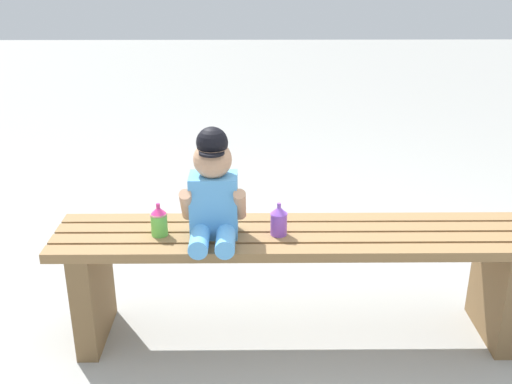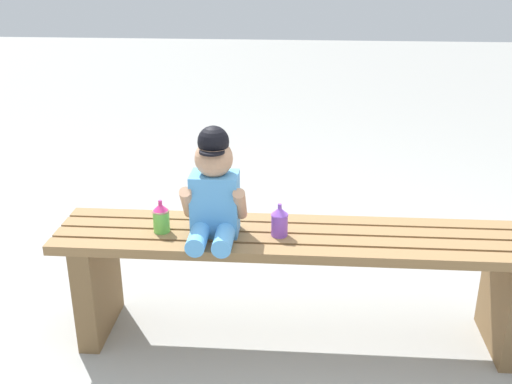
{
  "view_description": "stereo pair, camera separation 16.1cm",
  "coord_description": "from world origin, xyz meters",
  "px_view_note": "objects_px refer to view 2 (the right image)",
  "views": [
    {
      "loc": [
        -0.17,
        -2.01,
        1.43
      ],
      "look_at": [
        -0.15,
        -0.05,
        0.63
      ],
      "focal_mm": 42.63,
      "sensor_mm": 36.0,
      "label": 1
    },
    {
      "loc": [
        -0.01,
        -2.01,
        1.43
      ],
      "look_at": [
        -0.15,
        -0.05,
        0.63
      ],
      "focal_mm": 42.63,
      "sensor_mm": 36.0,
      "label": 2
    }
  ],
  "objects_px": {
    "sippy_cup_left": "(161,217)",
    "sippy_cup_right": "(280,221)",
    "child_figure": "(214,190)",
    "park_bench": "(297,267)"
  },
  "relations": [
    {
      "from": "sippy_cup_left",
      "to": "sippy_cup_right",
      "type": "distance_m",
      "value": 0.43
    },
    {
      "from": "child_figure",
      "to": "sippy_cup_left",
      "type": "relative_size",
      "value": 3.26
    },
    {
      "from": "child_figure",
      "to": "sippy_cup_right",
      "type": "distance_m",
      "value": 0.26
    },
    {
      "from": "sippy_cup_left",
      "to": "child_figure",
      "type": "bearing_deg",
      "value": -3.3
    },
    {
      "from": "park_bench",
      "to": "child_figure",
      "type": "distance_m",
      "value": 0.44
    },
    {
      "from": "sippy_cup_right",
      "to": "park_bench",
      "type": "bearing_deg",
      "value": 16.01
    },
    {
      "from": "park_bench",
      "to": "sippy_cup_left",
      "type": "height_order",
      "value": "sippy_cup_left"
    },
    {
      "from": "child_figure",
      "to": "sippy_cup_right",
      "type": "xyz_separation_m",
      "value": [
        0.23,
        0.01,
        -0.12
      ]
    },
    {
      "from": "park_bench",
      "to": "sippy_cup_right",
      "type": "height_order",
      "value": "sippy_cup_right"
    },
    {
      "from": "sippy_cup_right",
      "to": "sippy_cup_left",
      "type": "bearing_deg",
      "value": 180.0
    }
  ]
}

